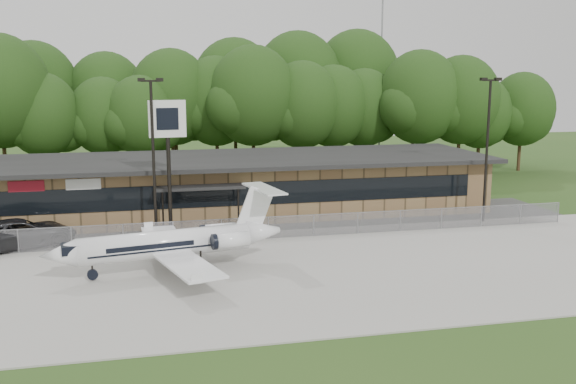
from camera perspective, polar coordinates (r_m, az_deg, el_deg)
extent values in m
plane|color=#2B4C1B|center=(26.89, 0.27, -12.43)|extent=(160.00, 160.00, 0.00)
cube|color=#9E9B93|center=(34.24, -2.79, -7.28)|extent=(64.00, 18.00, 0.08)
cube|color=#383835|center=(45.21, -5.35, -2.95)|extent=(50.00, 9.00, 0.06)
cube|color=olive|center=(49.20, -6.08, 0.47)|extent=(40.00, 10.00, 4.00)
cube|color=black|center=(44.24, -5.31, -0.24)|extent=(36.00, 0.08, 1.60)
cube|color=black|center=(48.38, -6.05, 2.88)|extent=(41.00, 11.50, 0.30)
cube|color=black|center=(43.34, -7.84, 0.43)|extent=(6.00, 1.60, 0.20)
cube|color=maroon|center=(44.28, -22.24, 0.48)|extent=(2.20, 0.06, 0.70)
cube|color=silver|center=(43.83, -17.73, 0.67)|extent=(2.20, 0.06, 0.70)
cube|color=gray|center=(40.71, -4.53, -3.39)|extent=(46.00, 0.03, 1.50)
cube|color=gray|center=(40.54, -4.54, -2.36)|extent=(46.00, 0.04, 0.04)
cylinder|color=gray|center=(77.28, 8.29, 11.83)|extent=(0.20, 0.20, 25.00)
cylinder|color=black|center=(41.01, -11.86, 2.57)|extent=(0.18, 0.18, 10.00)
cube|color=black|center=(40.65, -12.12, 9.63)|extent=(1.20, 0.12, 0.12)
cube|color=black|center=(40.64, -12.91, 9.70)|extent=(0.45, 0.30, 0.22)
cube|color=black|center=(40.66, -11.34, 9.76)|extent=(0.45, 0.30, 0.22)
cylinder|color=black|center=(47.32, 17.25, 3.34)|extent=(0.18, 0.18, 10.00)
cube|color=black|center=(47.01, 17.58, 9.46)|extent=(1.20, 0.12, 0.12)
cube|color=black|center=(46.74, 17.00, 9.57)|extent=(0.45, 0.30, 0.22)
cube|color=black|center=(47.29, 18.17, 9.51)|extent=(0.45, 0.30, 0.22)
cylinder|color=white|center=(34.65, -10.83, -4.67)|extent=(9.14, 3.04, 1.44)
cone|color=white|center=(33.98, -19.82, -5.41)|extent=(2.04, 1.75, 1.44)
cone|color=white|center=(36.13, -2.27, -3.64)|extent=(2.21, 1.78, 1.44)
cube|color=white|center=(32.07, -8.85, -6.60)|extent=(2.93, 5.69, 0.11)
cube|color=white|center=(37.66, -11.12, -4.10)|extent=(2.93, 5.69, 0.11)
cylinder|color=white|center=(34.37, -5.12, -4.41)|extent=(2.10, 1.16, 0.81)
cylinder|color=white|center=(36.46, -6.22, -3.57)|extent=(2.10, 1.16, 0.81)
cube|color=white|center=(35.68, -2.96, -1.67)|extent=(2.21, 0.52, 2.72)
cube|color=white|center=(35.65, -2.16, 0.17)|extent=(1.90, 4.30, 0.09)
cube|color=black|center=(33.95, -18.78, -4.92)|extent=(1.08, 1.23, 0.45)
cube|color=black|center=(35.34, -8.17, -6.34)|extent=(1.10, 2.26, 0.63)
cylinder|color=black|center=(34.43, -16.98, -7.16)|extent=(0.63, 0.63, 0.20)
imported|color=#313133|center=(42.36, -22.64, -3.42)|extent=(7.11, 5.18, 1.80)
cylinder|color=black|center=(41.44, -10.53, 1.60)|extent=(0.27, 0.27, 8.44)
cube|color=silver|center=(41.06, -10.69, 6.41)|extent=(2.34, 0.45, 2.32)
cube|color=black|center=(40.92, -10.67, 6.40)|extent=(1.37, 0.15, 1.37)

